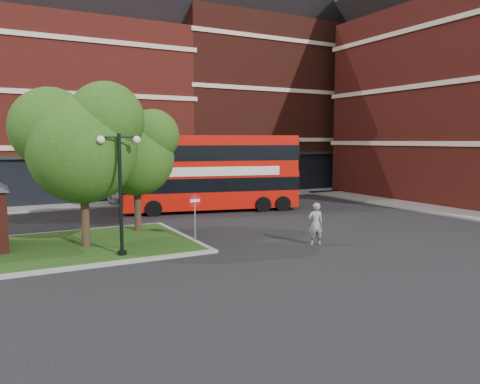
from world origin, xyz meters
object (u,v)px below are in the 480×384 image
bus (211,168)px  woman (316,224)px  car_silver (134,195)px  car_white (195,191)px

bus → woman: size_ratio=6.15×
car_silver → car_white: (4.88, 0.00, 0.06)m
bus → car_white: size_ratio=2.82×
woman → car_silver: size_ratio=0.52×
woman → car_silver: 17.84m
bus → car_white: bearing=91.0°
woman → car_silver: bearing=-62.1°
bus → car_silver: (-3.69, 5.80, -2.27)m
woman → car_white: (1.30, 17.48, -0.27)m
bus → car_white: (1.19, 5.80, -2.22)m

